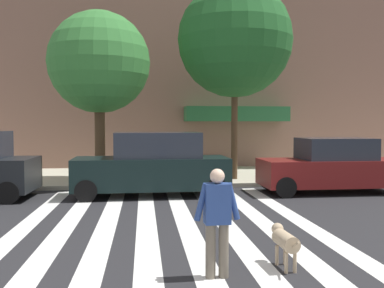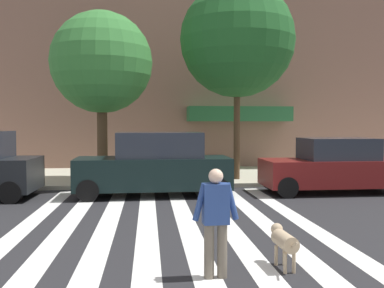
# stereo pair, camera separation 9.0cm
# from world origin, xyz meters

# --- Properties ---
(ground_plane) EXTENTS (160.00, 160.00, 0.00)m
(ground_plane) POSITION_xyz_m (0.00, 7.23, 0.00)
(ground_plane) COLOR #232326
(sidewalk_far) EXTENTS (80.00, 6.00, 0.15)m
(sidewalk_far) POSITION_xyz_m (0.00, 17.46, 0.07)
(sidewalk_far) COLOR #B5B198
(sidewalk_far) RESTS_ON ground_plane
(crosswalk_stripes) EXTENTS (6.75, 13.86, 0.01)m
(crosswalk_stripes) POSITION_xyz_m (-0.22, 7.23, 0.00)
(crosswalk_stripes) COLOR silver
(crosswalk_stripes) RESTS_ON ground_plane
(parked_car_behind_first) EXTENTS (4.88, 1.97, 2.02)m
(parked_car_behind_first) POSITION_xyz_m (-0.43, 12.99, 0.97)
(parked_car_behind_first) COLOR black
(parked_car_behind_first) RESTS_ON ground_plane
(parked_car_third_in_line) EXTENTS (4.57, 1.93, 1.82)m
(parked_car_third_in_line) POSITION_xyz_m (5.46, 12.99, 0.87)
(parked_car_third_in_line) COLOR maroon
(parked_car_third_in_line) RESTS_ON ground_plane
(street_tree_nearest) EXTENTS (3.73, 3.73, 6.26)m
(street_tree_nearest) POSITION_xyz_m (-2.33, 15.56, 4.52)
(street_tree_nearest) COLOR #4C3823
(street_tree_nearest) RESTS_ON sidewalk_far
(street_tree_middle) EXTENTS (4.39, 4.39, 7.54)m
(street_tree_middle) POSITION_xyz_m (2.77, 15.71, 5.48)
(street_tree_middle) COLOR #4C3823
(street_tree_middle) RESTS_ON sidewalk_far
(pedestrian_dog_walker) EXTENTS (0.71, 0.26, 1.64)m
(pedestrian_dog_walker) POSITION_xyz_m (0.36, 5.56, 0.93)
(pedestrian_dog_walker) COLOR #6B6051
(pedestrian_dog_walker) RESTS_ON ground_plane
(dog_on_leash) EXTENTS (0.29, 0.98, 0.65)m
(dog_on_leash) POSITION_xyz_m (1.51, 5.89, 0.44)
(dog_on_leash) COLOR tan
(dog_on_leash) RESTS_ON ground_plane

